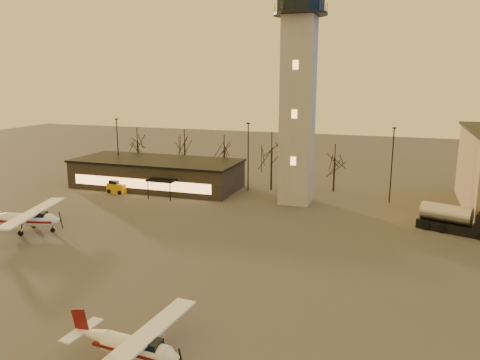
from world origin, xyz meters
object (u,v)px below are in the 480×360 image
at_px(terminal, 157,173).
at_px(control_tower, 299,79).
at_px(cessna_rear, 31,222).
at_px(fuel_truck, 456,222).
at_px(service_cart, 118,188).
at_px(cessna_front, 138,351).

bearing_deg(terminal, control_tower, -5.15).
bearing_deg(terminal, cessna_rear, -96.51).
relative_size(cessna_rear, fuel_truck, 1.48).
distance_m(fuel_truck, service_cart, 45.09).
bearing_deg(control_tower, service_cart, -173.39).
xyz_separation_m(cessna_front, fuel_truck, (19.98, 32.40, 0.19)).
xyz_separation_m(fuel_truck, service_cart, (-44.94, 3.66, -0.45)).
relative_size(cessna_front, fuel_truck, 1.25).
relative_size(terminal, cessna_rear, 2.10).
xyz_separation_m(cessna_rear, fuel_truck, (43.80, 14.76, 0.01)).
bearing_deg(cessna_rear, service_cart, 79.01).
bearing_deg(service_cart, terminal, 59.90).
xyz_separation_m(control_tower, terminal, (-21.99, 1.98, -14.17)).
bearing_deg(terminal, fuel_truck, -11.85).
relative_size(control_tower, terminal, 1.28).
height_order(terminal, fuel_truck, terminal).
relative_size(cessna_rear, service_cart, 3.88).
bearing_deg(fuel_truck, cessna_front, -102.45).
bearing_deg(terminal, cessna_front, -62.73).
distance_m(cessna_front, cessna_rear, 29.64).
relative_size(terminal, fuel_truck, 3.10).
distance_m(terminal, cessna_front, 46.18).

